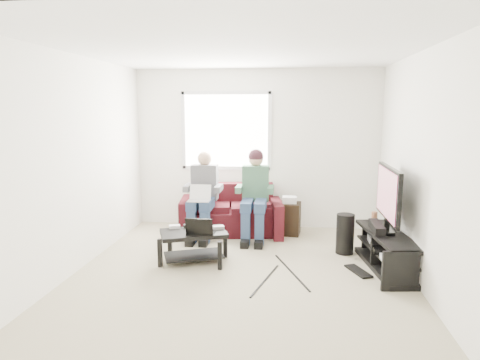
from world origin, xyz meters
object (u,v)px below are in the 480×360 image
(sofa, at_px, (231,214))
(end_table, at_px, (289,217))
(tv_stand, at_px, (387,253))
(coffee_table, at_px, (194,240))
(subwoofer, at_px, (345,234))
(tv, at_px, (388,195))

(sofa, distance_m, end_table, 0.92)
(tv_stand, relative_size, end_table, 2.33)
(sofa, distance_m, coffee_table, 1.44)
(sofa, relative_size, end_table, 2.83)
(tv_stand, height_order, subwoofer, subwoofer)
(tv, xyz_separation_m, end_table, (-1.21, 1.26, -0.64))
(subwoofer, bearing_deg, sofa, 153.75)
(coffee_table, relative_size, tv_stand, 0.67)
(subwoofer, xyz_separation_m, end_table, (-0.76, 0.83, -0.00))
(coffee_table, bearing_deg, tv, 3.39)
(sofa, xyz_separation_m, tv, (2.13, -1.27, 0.62))
(tv_stand, distance_m, subwoofer, 0.70)
(tv_stand, xyz_separation_m, tv, (-0.00, 0.10, 0.71))
(sofa, xyz_separation_m, end_table, (0.92, -0.00, -0.02))
(sofa, bearing_deg, end_table, -0.16)
(tv_stand, xyz_separation_m, end_table, (-1.21, 1.36, 0.07))
(tv_stand, xyz_separation_m, subwoofer, (-0.45, 0.53, 0.07))
(tv_stand, bearing_deg, subwoofer, 129.83)
(sofa, height_order, tv, tv)
(sofa, xyz_separation_m, tv_stand, (2.13, -1.37, -0.09))
(coffee_table, distance_m, tv_stand, 2.43)
(tv_stand, bearing_deg, end_table, 131.56)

